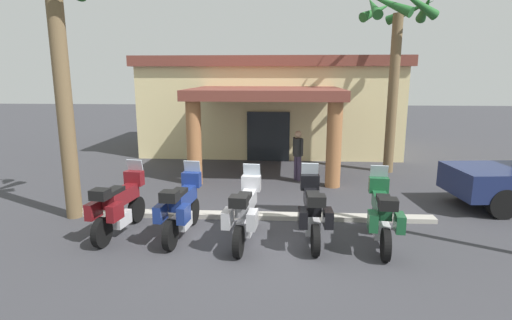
{
  "coord_description": "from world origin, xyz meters",
  "views": [
    {
      "loc": [
        0.5,
        -8.69,
        3.69
      ],
      "look_at": [
        -0.19,
        2.98,
        1.2
      ],
      "focal_mm": 28.67,
      "sensor_mm": 36.0,
      "label": 1
    }
  ],
  "objects_px": {
    "motel_building": "(271,103)",
    "motorcycle_blue": "(181,207)",
    "motorcycle_maroon": "(119,205)",
    "motorcycle_black": "(312,211)",
    "motorcycle_silver": "(245,212)",
    "pedestrian": "(298,152)",
    "palm_tree_near_portico": "(396,40)",
    "motorcycle_green": "(382,215)",
    "palm_tree_roadside": "(56,24)"
  },
  "relations": [
    {
      "from": "palm_tree_roadside",
      "to": "motorcycle_green",
      "type": "bearing_deg",
      "value": -10.07
    },
    {
      "from": "pedestrian",
      "to": "palm_tree_near_portico",
      "type": "height_order",
      "value": "palm_tree_near_portico"
    },
    {
      "from": "motorcycle_silver",
      "to": "pedestrian",
      "type": "height_order",
      "value": "pedestrian"
    },
    {
      "from": "motorcycle_maroon",
      "to": "motorcycle_silver",
      "type": "xyz_separation_m",
      "value": [
        2.96,
        -0.31,
        0.0
      ]
    },
    {
      "from": "motorcycle_maroon",
      "to": "pedestrian",
      "type": "bearing_deg",
      "value": -31.63
    },
    {
      "from": "motorcycle_green",
      "to": "pedestrian",
      "type": "relative_size",
      "value": 1.26
    },
    {
      "from": "motorcycle_black",
      "to": "palm_tree_roadside",
      "type": "height_order",
      "value": "palm_tree_roadside"
    },
    {
      "from": "motorcycle_maroon",
      "to": "motorcycle_silver",
      "type": "bearing_deg",
      "value": -87.63
    },
    {
      "from": "motorcycle_blue",
      "to": "palm_tree_near_portico",
      "type": "relative_size",
      "value": 0.34
    },
    {
      "from": "motorcycle_blue",
      "to": "palm_tree_near_portico",
      "type": "xyz_separation_m",
      "value": [
        6.32,
        6.64,
        4.15
      ]
    },
    {
      "from": "motorcycle_green",
      "to": "pedestrian",
      "type": "xyz_separation_m",
      "value": [
        -1.59,
        5.47,
        0.32
      ]
    },
    {
      "from": "motel_building",
      "to": "palm_tree_roadside",
      "type": "bearing_deg",
      "value": -114.68
    },
    {
      "from": "motorcycle_maroon",
      "to": "palm_tree_roadside",
      "type": "height_order",
      "value": "palm_tree_roadside"
    },
    {
      "from": "motorcycle_black",
      "to": "pedestrian",
      "type": "relative_size",
      "value": 1.26
    },
    {
      "from": "motel_building",
      "to": "palm_tree_near_portico",
      "type": "bearing_deg",
      "value": -45.16
    },
    {
      "from": "motorcycle_blue",
      "to": "motorcycle_black",
      "type": "bearing_deg",
      "value": -85.96
    },
    {
      "from": "palm_tree_near_portico",
      "to": "palm_tree_roadside",
      "type": "bearing_deg",
      "value": -149.57
    },
    {
      "from": "motorcycle_maroon",
      "to": "motorcycle_green",
      "type": "relative_size",
      "value": 1.0
    },
    {
      "from": "pedestrian",
      "to": "palm_tree_roadside",
      "type": "height_order",
      "value": "palm_tree_roadside"
    },
    {
      "from": "motorcycle_green",
      "to": "palm_tree_roadside",
      "type": "relative_size",
      "value": 0.33
    },
    {
      "from": "pedestrian",
      "to": "palm_tree_roadside",
      "type": "distance_m",
      "value": 8.2
    },
    {
      "from": "palm_tree_near_portico",
      "to": "motorcycle_green",
      "type": "bearing_deg",
      "value": -105.26
    },
    {
      "from": "motel_building",
      "to": "pedestrian",
      "type": "xyz_separation_m",
      "value": [
        1.09,
        -6.13,
        -1.22
      ]
    },
    {
      "from": "motel_building",
      "to": "motorcycle_blue",
      "type": "distance_m",
      "value": 11.59
    },
    {
      "from": "motorcycle_blue",
      "to": "pedestrian",
      "type": "height_order",
      "value": "pedestrian"
    },
    {
      "from": "motel_building",
      "to": "motorcycle_silver",
      "type": "distance_m",
      "value": 11.71
    },
    {
      "from": "motorcycle_black",
      "to": "motorcycle_blue",
      "type": "bearing_deg",
      "value": 87.07
    },
    {
      "from": "motorcycle_maroon",
      "to": "motorcycle_black",
      "type": "xyz_separation_m",
      "value": [
        4.44,
        -0.14,
        0.0
      ]
    },
    {
      "from": "motorcycle_green",
      "to": "motel_building",
      "type": "bearing_deg",
      "value": 19.11
    },
    {
      "from": "motorcycle_black",
      "to": "palm_tree_near_portico",
      "type": "xyz_separation_m",
      "value": [
        3.36,
        6.73,
        4.15
      ]
    },
    {
      "from": "motel_building",
      "to": "motorcycle_maroon",
      "type": "bearing_deg",
      "value": -105.24
    },
    {
      "from": "motel_building",
      "to": "motorcycle_maroon",
      "type": "distance_m",
      "value": 11.86
    },
    {
      "from": "motorcycle_black",
      "to": "palm_tree_near_portico",
      "type": "relative_size",
      "value": 0.34
    },
    {
      "from": "palm_tree_roadside",
      "to": "motorcycle_maroon",
      "type": "bearing_deg",
      "value": -32.7
    },
    {
      "from": "pedestrian",
      "to": "motorcycle_blue",
      "type": "bearing_deg",
      "value": -154.11
    },
    {
      "from": "motel_building",
      "to": "motorcycle_silver",
      "type": "bearing_deg",
      "value": -90.62
    },
    {
      "from": "motorcycle_green",
      "to": "palm_tree_roadside",
      "type": "xyz_separation_m",
      "value": [
        -7.56,
        1.34,
        4.14
      ]
    },
    {
      "from": "motorcycle_silver",
      "to": "palm_tree_roadside",
      "type": "bearing_deg",
      "value": 79.25
    },
    {
      "from": "palm_tree_near_portico",
      "to": "motorcycle_blue",
      "type": "bearing_deg",
      "value": -133.57
    },
    {
      "from": "motorcycle_maroon",
      "to": "motorcycle_green",
      "type": "distance_m",
      "value": 5.93
    },
    {
      "from": "motel_building",
      "to": "palm_tree_near_portico",
      "type": "distance_m",
      "value": 7.05
    },
    {
      "from": "motorcycle_silver",
      "to": "motel_building",
      "type": "bearing_deg",
      "value": 4.3
    },
    {
      "from": "motorcycle_green",
      "to": "palm_tree_near_portico",
      "type": "xyz_separation_m",
      "value": [
        1.88,
        6.88,
        4.15
      ]
    },
    {
      "from": "motorcycle_green",
      "to": "motorcycle_black",
      "type": "bearing_deg",
      "value": 90.2
    },
    {
      "from": "motorcycle_blue",
      "to": "motorcycle_black",
      "type": "xyz_separation_m",
      "value": [
        2.96,
        -0.09,
        0.0
      ]
    },
    {
      "from": "motorcycle_silver",
      "to": "motorcycle_green",
      "type": "height_order",
      "value": "same"
    },
    {
      "from": "motorcycle_silver",
      "to": "palm_tree_near_portico",
      "type": "height_order",
      "value": "palm_tree_near_portico"
    },
    {
      "from": "motorcycle_silver",
      "to": "motorcycle_black",
      "type": "distance_m",
      "value": 1.49
    },
    {
      "from": "motorcycle_blue",
      "to": "motorcycle_silver",
      "type": "relative_size",
      "value": 1.0
    },
    {
      "from": "palm_tree_near_portico",
      "to": "motel_building",
      "type": "bearing_deg",
      "value": 134.07
    }
  ]
}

